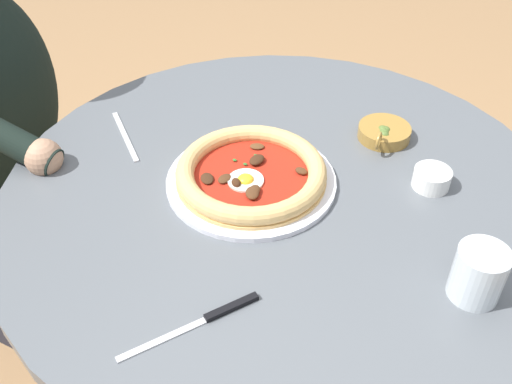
# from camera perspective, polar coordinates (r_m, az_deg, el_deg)

# --- Properties ---
(dining_table) EXTENTS (0.99, 0.99, 0.73)m
(dining_table) POSITION_cam_1_polar(r_m,az_deg,el_deg) (1.15, 2.30, -5.86)
(dining_table) COLOR #565B60
(dining_table) RESTS_ON ground
(pizza_on_plate) EXTENTS (0.30, 0.30, 0.04)m
(pizza_on_plate) POSITION_cam_1_polar(r_m,az_deg,el_deg) (1.04, -0.47, 1.68)
(pizza_on_plate) COLOR white
(pizza_on_plate) RESTS_ON dining_table
(water_glass) EXTENTS (0.07, 0.07, 0.08)m
(water_glass) POSITION_cam_1_polar(r_m,az_deg,el_deg) (0.90, 20.51, -7.56)
(water_glass) COLOR silver
(water_glass) RESTS_ON dining_table
(steak_knife) EXTENTS (0.11, 0.19, 0.01)m
(steak_knife) POSITION_cam_1_polar(r_m,az_deg,el_deg) (0.85, -4.35, -11.85)
(steak_knife) COLOR silver
(steak_knife) RESTS_ON dining_table
(ramekin_capers) EXTENTS (0.07, 0.07, 0.03)m
(ramekin_capers) POSITION_cam_1_polar(r_m,az_deg,el_deg) (1.08, 16.53, 1.31)
(ramekin_capers) COLOR white
(ramekin_capers) RESTS_ON dining_table
(olive_pan) EXTENTS (0.10, 0.13, 0.05)m
(olive_pan) POSITION_cam_1_polar(r_m,az_deg,el_deg) (1.18, 12.19, 5.61)
(olive_pan) COLOR olive
(olive_pan) RESTS_ON dining_table
(fork_utensil) EXTENTS (0.15, 0.11, 0.00)m
(fork_utensil) POSITION_cam_1_polar(r_m,az_deg,el_deg) (1.19, -12.46, 5.26)
(fork_utensil) COLOR #BCBCC1
(fork_utensil) RESTS_ON dining_table
(diner_person) EXTENTS (0.51, 0.41, 1.15)m
(diner_person) POSITION_cam_1_polar(r_m,az_deg,el_deg) (1.54, -22.88, 2.18)
(diner_person) COLOR #282833
(diner_person) RESTS_ON ground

